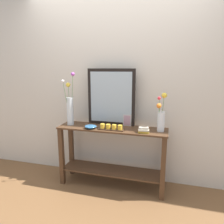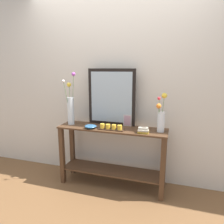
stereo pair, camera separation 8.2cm
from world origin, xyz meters
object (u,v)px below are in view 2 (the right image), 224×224
mirror_leaning (111,97)px  decorative_bowl (91,126)px  vase_right (161,117)px  picture_frame_small (127,120)px  console_table (112,151)px  tall_vase_left (71,107)px  book_stack (143,130)px  candle_tray (111,128)px

mirror_leaning → decorative_bowl: size_ratio=4.87×
vase_right → picture_frame_small: bearing=163.8°
decorative_bowl → console_table: bearing=21.5°
tall_vase_left → decorative_bowl: tall_vase_left is taller
console_table → tall_vase_left: (-0.57, 0.01, 0.54)m
vase_right → picture_frame_small: 0.46m
console_table → mirror_leaning: size_ratio=1.88×
tall_vase_left → picture_frame_small: bearing=10.2°
book_stack → decorative_bowl: bearing=-179.7°
decorative_bowl → book_stack: (0.66, 0.00, 0.01)m
picture_frame_small → decorative_bowl: (-0.42, -0.24, -0.05)m
console_table → picture_frame_small: size_ratio=9.15×
candle_tray → picture_frame_small: bearing=55.9°
mirror_leaning → candle_tray: mirror_leaning is taller
mirror_leaning → picture_frame_small: bearing=-2.6°
tall_vase_left → vase_right: (1.17, 0.01, -0.05)m
book_stack → mirror_leaning: bearing=152.2°
console_table → picture_frame_small: 0.44m
book_stack → tall_vase_left: bearing=174.1°
console_table → candle_tray: 0.35m
candle_tray → book_stack: (0.40, -0.01, 0.00)m
tall_vase_left → picture_frame_small: size_ratio=4.56×
candle_tray → picture_frame_small: (0.15, 0.23, 0.05)m
decorative_bowl → mirror_leaning: bearing=51.4°
book_stack → vase_right: bearing=30.3°
vase_right → candle_tray: 0.61m
decorative_bowl → book_stack: bearing=0.3°
console_table → tall_vase_left: size_ratio=2.01×
picture_frame_small → decorative_bowl: bearing=-150.4°
candle_tray → decorative_bowl: 0.26m
book_stack → candle_tray: bearing=178.8°
vase_right → candle_tray: size_ratio=1.44×
console_table → mirror_leaning: 0.70m
console_table → picture_frame_small: (0.17, 0.14, 0.39)m
picture_frame_small → book_stack: 0.34m
vase_right → picture_frame_small: vase_right is taller
tall_vase_left → book_stack: tall_vase_left is taller
vase_right → candle_tray: vase_right is taller
console_table → vase_right: 0.77m
console_table → vase_right: vase_right is taller
tall_vase_left → book_stack: (0.98, -0.10, -0.20)m
tall_vase_left → candle_tray: tall_vase_left is taller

